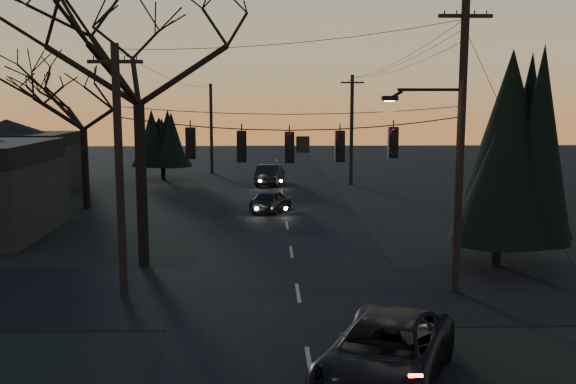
{
  "coord_description": "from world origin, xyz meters",
  "views": [
    {
      "loc": [
        -1.06,
        -11.49,
        6.72
      ],
      "look_at": [
        -0.4,
        8.53,
        3.78
      ],
      "focal_mm": 40.0,
      "sensor_mm": 36.0,
      "label": 1
    }
  ],
  "objects_px": {
    "utility_pole_right": "(455,292)",
    "utility_pole_far_r": "(351,185)",
    "bare_tree_left": "(137,37)",
    "sedan_oncoming_b": "(270,175)",
    "suv_near": "(385,354)",
    "sedan_oncoming_a": "(271,201)",
    "utility_pole_far_l": "(212,174)",
    "evergreen_right": "(501,152)",
    "utility_pole_left": "(124,295)"
  },
  "relations": [
    {
      "from": "utility_pole_far_r",
      "to": "evergreen_right",
      "type": "bearing_deg",
      "value": -83.72
    },
    {
      "from": "utility_pole_far_r",
      "to": "sedan_oncoming_a",
      "type": "distance_m",
      "value": 13.38
    },
    {
      "from": "utility_pole_left",
      "to": "utility_pole_right",
      "type": "bearing_deg",
      "value": 0.0
    },
    {
      "from": "utility_pole_right",
      "to": "sedan_oncoming_a",
      "type": "bearing_deg",
      "value": 111.28
    },
    {
      "from": "utility_pole_right",
      "to": "sedan_oncoming_b",
      "type": "xyz_separation_m",
      "value": [
        -6.3,
        28.25,
        0.8
      ]
    },
    {
      "from": "utility_pole_right",
      "to": "utility_pole_far_r",
      "type": "distance_m",
      "value": 28.0
    },
    {
      "from": "utility_pole_right",
      "to": "sedan_oncoming_a",
      "type": "xyz_separation_m",
      "value": [
        -6.32,
        16.23,
        0.66
      ]
    },
    {
      "from": "utility_pole_right",
      "to": "sedan_oncoming_b",
      "type": "distance_m",
      "value": 28.96
    },
    {
      "from": "utility_pole_right",
      "to": "suv_near",
      "type": "distance_m",
      "value": 8.21
    },
    {
      "from": "utility_pole_far_l",
      "to": "sedan_oncoming_a",
      "type": "bearing_deg",
      "value": -75.32
    },
    {
      "from": "utility_pole_far_r",
      "to": "utility_pole_far_l",
      "type": "relative_size",
      "value": 1.06
    },
    {
      "from": "utility_pole_left",
      "to": "evergreen_right",
      "type": "xyz_separation_m",
      "value": [
        14.2,
        3.5,
        4.62
      ]
    },
    {
      "from": "utility_pole_left",
      "to": "sedan_oncoming_a",
      "type": "xyz_separation_m",
      "value": [
        5.18,
        16.23,
        0.66
      ]
    },
    {
      "from": "bare_tree_left",
      "to": "sedan_oncoming_b",
      "type": "xyz_separation_m",
      "value": [
        5.26,
        24.3,
        -8.24
      ]
    },
    {
      "from": "utility_pole_right",
      "to": "suv_near",
      "type": "xyz_separation_m",
      "value": [
        -3.79,
        -7.24,
        0.77
      ]
    },
    {
      "from": "utility_pole_far_l",
      "to": "evergreen_right",
      "type": "distance_m",
      "value": 35.77
    },
    {
      "from": "bare_tree_left",
      "to": "evergreen_right",
      "type": "height_order",
      "value": "bare_tree_left"
    },
    {
      "from": "evergreen_right",
      "to": "utility_pole_far_l",
      "type": "bearing_deg",
      "value": 113.6
    },
    {
      "from": "utility_pole_far_r",
      "to": "utility_pole_far_l",
      "type": "bearing_deg",
      "value": 145.18
    },
    {
      "from": "utility_pole_right",
      "to": "utility_pole_far_l",
      "type": "distance_m",
      "value": 37.79
    },
    {
      "from": "utility_pole_far_l",
      "to": "utility_pole_far_r",
      "type": "bearing_deg",
      "value": -34.82
    },
    {
      "from": "utility_pole_far_l",
      "to": "bare_tree_left",
      "type": "relative_size",
      "value": 0.62
    },
    {
      "from": "utility_pole_right",
      "to": "utility_pole_far_l",
      "type": "relative_size",
      "value": 1.25
    },
    {
      "from": "utility_pole_far_l",
      "to": "bare_tree_left",
      "type": "bearing_deg",
      "value": -90.1
    },
    {
      "from": "evergreen_right",
      "to": "sedan_oncoming_b",
      "type": "distance_m",
      "value": 26.61
    },
    {
      "from": "bare_tree_left",
      "to": "suv_near",
      "type": "relative_size",
      "value": 2.33
    },
    {
      "from": "utility_pole_left",
      "to": "sedan_oncoming_b",
      "type": "bearing_deg",
      "value": 79.57
    },
    {
      "from": "evergreen_right",
      "to": "sedan_oncoming_a",
      "type": "xyz_separation_m",
      "value": [
        -9.02,
        12.73,
        -3.95
      ]
    },
    {
      "from": "utility_pole_right",
      "to": "sedan_oncoming_b",
      "type": "bearing_deg",
      "value": 102.57
    },
    {
      "from": "bare_tree_left",
      "to": "sedan_oncoming_a",
      "type": "bearing_deg",
      "value": 66.9
    },
    {
      "from": "utility_pole_left",
      "to": "utility_pole_far_l",
      "type": "height_order",
      "value": "utility_pole_left"
    },
    {
      "from": "utility_pole_far_r",
      "to": "suv_near",
      "type": "distance_m",
      "value": 35.45
    },
    {
      "from": "utility_pole_left",
      "to": "sedan_oncoming_b",
      "type": "relative_size",
      "value": 1.75
    },
    {
      "from": "utility_pole_right",
      "to": "utility_pole_far_r",
      "type": "height_order",
      "value": "utility_pole_right"
    },
    {
      "from": "suv_near",
      "to": "bare_tree_left",
      "type": "bearing_deg",
      "value": 148.72
    },
    {
      "from": "utility_pole_left",
      "to": "sedan_oncoming_a",
      "type": "relative_size",
      "value": 2.18
    },
    {
      "from": "sedan_oncoming_a",
      "to": "sedan_oncoming_b",
      "type": "height_order",
      "value": "sedan_oncoming_b"
    },
    {
      "from": "utility_pole_left",
      "to": "bare_tree_left",
      "type": "relative_size",
      "value": 0.66
    },
    {
      "from": "utility_pole_right",
      "to": "utility_pole_far_r",
      "type": "xyz_separation_m",
      "value": [
        0.0,
        28.0,
        0.0
      ]
    },
    {
      "from": "sedan_oncoming_b",
      "to": "evergreen_right",
      "type": "bearing_deg",
      "value": 119.13
    },
    {
      "from": "utility_pole_right",
      "to": "evergreen_right",
      "type": "xyz_separation_m",
      "value": [
        2.7,
        3.5,
        4.62
      ]
    },
    {
      "from": "bare_tree_left",
      "to": "sedan_oncoming_a",
      "type": "height_order",
      "value": "bare_tree_left"
    },
    {
      "from": "bare_tree_left",
      "to": "sedan_oncoming_b",
      "type": "bearing_deg",
      "value": 77.79
    },
    {
      "from": "sedan_oncoming_a",
      "to": "sedan_oncoming_b",
      "type": "relative_size",
      "value": 0.8
    },
    {
      "from": "utility_pole_right",
      "to": "bare_tree_left",
      "type": "height_order",
      "value": "bare_tree_left"
    },
    {
      "from": "suv_near",
      "to": "evergreen_right",
      "type": "bearing_deg",
      "value": 82.82
    },
    {
      "from": "utility_pole_left",
      "to": "utility_pole_far_r",
      "type": "height_order",
      "value": "same"
    },
    {
      "from": "utility_pole_far_r",
      "to": "bare_tree_left",
      "type": "distance_m",
      "value": 28.18
    },
    {
      "from": "suv_near",
      "to": "utility_pole_far_l",
      "type": "bearing_deg",
      "value": 124.08
    },
    {
      "from": "sedan_oncoming_a",
      "to": "suv_near",
      "type": "bearing_deg",
      "value": 117.07
    }
  ]
}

